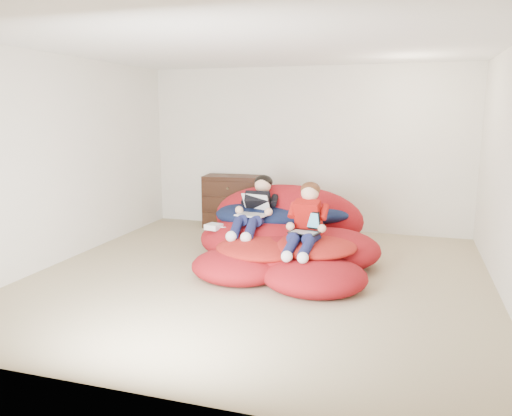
{
  "coord_description": "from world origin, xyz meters",
  "views": [
    {
      "loc": [
        1.55,
        -5.13,
        1.83
      ],
      "look_at": [
        -0.16,
        0.43,
        0.7
      ],
      "focal_mm": 35.0,
      "sensor_mm": 36.0,
      "label": 1
    }
  ],
  "objects": [
    {
      "name": "cream_pillow",
      "position": [
        -0.32,
        1.51,
        0.62
      ],
      "size": [
        0.45,
        0.29,
        0.29
      ],
      "primitive_type": "ellipsoid",
      "color": "beige",
      "rests_on": "beanbag_pile"
    },
    {
      "name": "older_boy",
      "position": [
        -0.27,
        0.77,
        0.66
      ],
      "size": [
        0.36,
        1.2,
        0.66
      ],
      "color": "black",
      "rests_on": "beanbag_pile"
    },
    {
      "name": "laptop_black",
      "position": [
        0.48,
        0.22,
        0.56
      ],
      "size": [
        0.37,
        0.36,
        0.23
      ],
      "color": "black",
      "rests_on": "younger_boy"
    },
    {
      "name": "room_shell",
      "position": [
        0.0,
        0.0,
        0.22
      ],
      "size": [
        5.1,
        5.1,
        2.77
      ],
      "color": "tan",
      "rests_on": "ground"
    },
    {
      "name": "beanbag_pile",
      "position": [
        0.11,
        0.75,
        0.29
      ],
      "size": [
        2.33,
        2.48,
        0.91
      ],
      "color": "#AA131A",
      "rests_on": "ground"
    },
    {
      "name": "dresser",
      "position": [
        -1.1,
        2.25,
        0.41
      ],
      "size": [
        0.96,
        0.56,
        0.83
      ],
      "color": "black",
      "rests_on": "ground"
    },
    {
      "name": "power_adapter",
      "position": [
        -0.73,
        0.49,
        0.42
      ],
      "size": [
        0.21,
        0.21,
        0.07
      ],
      "primitive_type": "cube",
      "rotation": [
        0.0,
        0.0,
        -0.22
      ],
      "color": "white",
      "rests_on": "beanbag_pile"
    },
    {
      "name": "laptop_white",
      "position": [
        -0.27,
        0.67,
        0.63
      ],
      "size": [
        0.4,
        0.44,
        0.24
      ],
      "color": "white",
      "rests_on": "older_boy"
    },
    {
      "name": "younger_boy",
      "position": [
        0.48,
        0.24,
        0.64
      ],
      "size": [
        0.34,
        0.94,
        0.74
      ],
      "color": "#B0140F",
      "rests_on": "beanbag_pile"
    }
  ]
}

